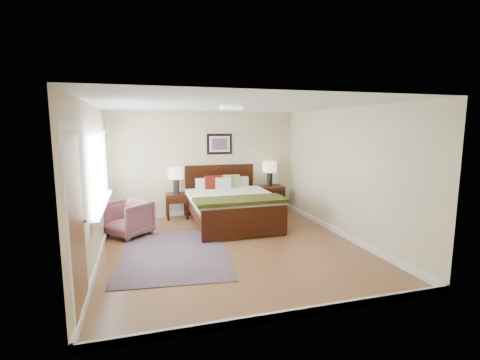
{
  "coord_description": "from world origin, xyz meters",
  "views": [
    {
      "loc": [
        -1.54,
        -5.81,
        2.13
      ],
      "look_at": [
        0.44,
        0.97,
        1.05
      ],
      "focal_mm": 26.0,
      "sensor_mm": 36.0,
      "label": 1
    }
  ],
  "objects_px": {
    "bed": "(231,200)",
    "nightstand_left": "(177,199)",
    "nightstand_right": "(269,196)",
    "lamp_left": "(176,175)",
    "armchair": "(128,219)",
    "rug_persian": "(175,253)",
    "lamp_right": "(270,169)"
  },
  "relations": [
    {
      "from": "nightstand_left",
      "to": "rug_persian",
      "type": "relative_size",
      "value": 0.23
    },
    {
      "from": "bed",
      "to": "armchair",
      "type": "xyz_separation_m",
      "value": [
        -2.15,
        -0.23,
        -0.2
      ]
    },
    {
      "from": "bed",
      "to": "nightstand_left",
      "type": "bearing_deg",
      "value": 142.33
    },
    {
      "from": "nightstand_right",
      "to": "lamp_right",
      "type": "height_order",
      "value": "lamp_right"
    },
    {
      "from": "nightstand_right",
      "to": "lamp_left",
      "type": "relative_size",
      "value": 1.09
    },
    {
      "from": "lamp_right",
      "to": "rug_persian",
      "type": "xyz_separation_m",
      "value": [
        -2.62,
        -2.36,
        -1.09
      ]
    },
    {
      "from": "nightstand_left",
      "to": "lamp_right",
      "type": "height_order",
      "value": "lamp_right"
    },
    {
      "from": "nightstand_right",
      "to": "lamp_left",
      "type": "bearing_deg",
      "value": 179.67
    },
    {
      "from": "lamp_left",
      "to": "armchair",
      "type": "height_order",
      "value": "lamp_left"
    },
    {
      "from": "nightstand_left",
      "to": "rug_persian",
      "type": "bearing_deg",
      "value": -97.09
    },
    {
      "from": "rug_persian",
      "to": "nightstand_right",
      "type": "bearing_deg",
      "value": 47.89
    },
    {
      "from": "bed",
      "to": "armchair",
      "type": "relative_size",
      "value": 2.9
    },
    {
      "from": "nightstand_left",
      "to": "rug_persian",
      "type": "height_order",
      "value": "nightstand_left"
    },
    {
      "from": "nightstand_left",
      "to": "lamp_right",
      "type": "bearing_deg",
      "value": 0.51
    },
    {
      "from": "armchair",
      "to": "rug_persian",
      "type": "height_order",
      "value": "armchair"
    },
    {
      "from": "nightstand_left",
      "to": "lamp_right",
      "type": "xyz_separation_m",
      "value": [
        2.32,
        0.02,
        0.63
      ]
    },
    {
      "from": "nightstand_right",
      "to": "armchair",
      "type": "distance_m",
      "value": 3.55
    },
    {
      "from": "nightstand_left",
      "to": "armchair",
      "type": "distance_m",
      "value": 1.51
    },
    {
      "from": "nightstand_left",
      "to": "bed",
      "type": "bearing_deg",
      "value": -37.67
    },
    {
      "from": "bed",
      "to": "nightstand_right",
      "type": "height_order",
      "value": "bed"
    },
    {
      "from": "armchair",
      "to": "rug_persian",
      "type": "xyz_separation_m",
      "value": [
        0.77,
        -1.26,
        -0.34
      ]
    },
    {
      "from": "bed",
      "to": "lamp_left",
      "type": "xyz_separation_m",
      "value": [
        -1.09,
        0.86,
        0.47
      ]
    },
    {
      "from": "lamp_left",
      "to": "rug_persian",
      "type": "bearing_deg",
      "value": -97.03
    },
    {
      "from": "lamp_left",
      "to": "armchair",
      "type": "relative_size",
      "value": 0.8
    },
    {
      "from": "armchair",
      "to": "rug_persian",
      "type": "bearing_deg",
      "value": -11.31
    },
    {
      "from": "armchair",
      "to": "bed",
      "type": "bearing_deg",
      "value": 53.46
    },
    {
      "from": "nightstand_right",
      "to": "rug_persian",
      "type": "height_order",
      "value": "nightstand_right"
    },
    {
      "from": "nightstand_right",
      "to": "lamp_left",
      "type": "height_order",
      "value": "lamp_left"
    },
    {
      "from": "bed",
      "to": "nightstand_left",
      "type": "height_order",
      "value": "bed"
    },
    {
      "from": "bed",
      "to": "armchair",
      "type": "height_order",
      "value": "bed"
    },
    {
      "from": "bed",
      "to": "lamp_left",
      "type": "relative_size",
      "value": 3.63
    },
    {
      "from": "rug_persian",
      "to": "lamp_right",
      "type": "bearing_deg",
      "value": 48.05
    }
  ]
}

